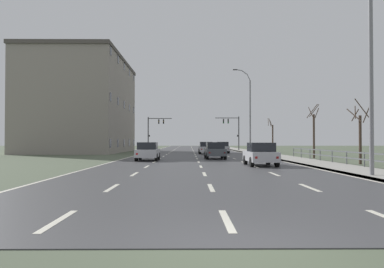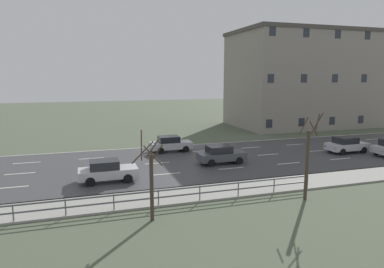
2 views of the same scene
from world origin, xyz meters
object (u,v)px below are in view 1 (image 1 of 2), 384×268
(car_distant, at_px, (260,154))
(car_far_right, at_px, (222,147))
(car_far_left, at_px, (215,150))
(traffic_signal_left, at_px, (154,128))
(car_near_right, at_px, (148,151))
(street_lamp_foreground, at_px, (367,60))
(street_lamp_midground, at_px, (249,112))
(brick_building, at_px, (83,106))
(traffic_signal_right, at_px, (233,127))
(car_near_left, at_px, (206,148))

(car_distant, xyz_separation_m, car_far_right, (-0.14, 26.45, 0.00))
(car_far_left, relative_size, car_far_right, 0.99)
(car_far_left, xyz_separation_m, car_far_right, (2.23, 16.76, 0.00))
(traffic_signal_left, height_order, car_near_right, traffic_signal_left)
(street_lamp_foreground, bearing_deg, car_far_right, 95.86)
(street_lamp_midground, height_order, brick_building, brick_building)
(car_distant, bearing_deg, street_lamp_foreground, -67.32)
(traffic_signal_right, bearing_deg, car_near_right, -109.04)
(traffic_signal_right, distance_m, car_near_left, 17.17)
(street_lamp_foreground, distance_m, brick_building, 46.21)
(street_lamp_midground, xyz_separation_m, car_far_left, (-5.79, -15.73, -4.85))
(street_lamp_midground, height_order, car_near_left, street_lamp_midground)
(traffic_signal_left, xyz_separation_m, car_far_right, (10.80, -13.85, -3.21))
(street_lamp_midground, xyz_separation_m, traffic_signal_right, (-0.55, 13.67, -1.62))
(traffic_signal_left, bearing_deg, street_lamp_midground, -46.02)
(street_lamp_midground, bearing_deg, brick_building, 166.43)
(traffic_signal_right, bearing_deg, street_lamp_foreground, -89.36)
(traffic_signal_left, height_order, brick_building, brick_building)
(car_near_left, xyz_separation_m, car_distant, (2.58, -23.13, 0.00))
(car_far_right, bearing_deg, street_lamp_midground, -13.73)
(traffic_signal_left, bearing_deg, car_far_right, -52.05)
(street_lamp_foreground, bearing_deg, car_near_left, 100.87)
(car_far_right, distance_m, brick_building, 22.21)
(car_far_left, xyz_separation_m, car_near_right, (-5.94, -2.98, 0.00))
(car_near_right, bearing_deg, brick_building, 116.91)
(brick_building, bearing_deg, car_near_right, -62.89)
(traffic_signal_left, height_order, car_near_left, traffic_signal_left)
(car_far_right, bearing_deg, car_near_right, -110.06)
(traffic_signal_right, bearing_deg, car_distant, -94.20)
(car_near_right, bearing_deg, traffic_signal_right, 70.75)
(traffic_signal_right, relative_size, brick_building, 0.26)
(traffic_signal_left, xyz_separation_m, car_near_left, (8.36, -17.17, -3.21))
(car_far_left, bearing_deg, street_lamp_foreground, -73.15)
(traffic_signal_right, distance_m, traffic_signal_left, 13.86)
(car_distant, xyz_separation_m, brick_building, (-20.89, 31.29, 6.25))
(car_far_left, bearing_deg, brick_building, 129.42)
(car_distant, distance_m, brick_building, 38.14)
(traffic_signal_right, relative_size, car_distant, 1.44)
(traffic_signal_right, relative_size, car_near_right, 1.44)
(car_near_right, relative_size, brick_building, 0.18)
(car_near_left, height_order, car_near_right, same)
(traffic_signal_left, distance_m, brick_building, 13.77)
(traffic_signal_right, xyz_separation_m, car_far_right, (-3.01, -12.64, -3.22))
(car_near_left, xyz_separation_m, brick_building, (-18.31, 8.16, 6.25))
(car_far_left, distance_m, car_near_right, 6.65)
(car_near_left, height_order, car_distant, same)
(traffic_signal_left, distance_m, car_far_left, 31.94)
(car_near_left, bearing_deg, car_far_right, 52.86)
(car_near_left, relative_size, car_far_right, 0.99)
(car_near_right, bearing_deg, traffic_signal_left, 94.27)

